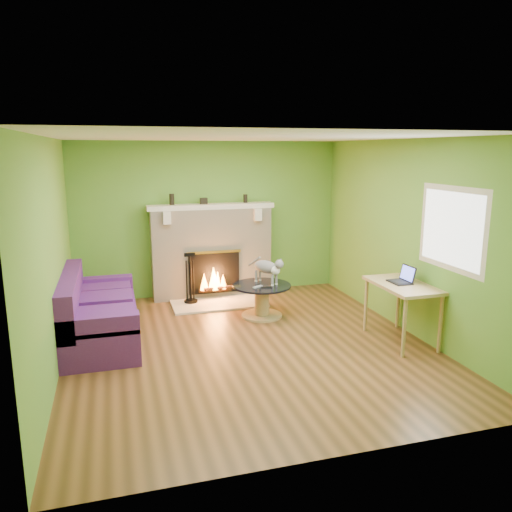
{
  "coord_description": "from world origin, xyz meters",
  "views": [
    {
      "loc": [
        -1.57,
        -5.81,
        2.46
      ],
      "look_at": [
        0.22,
        0.4,
        1.08
      ],
      "focal_mm": 35.0,
      "sensor_mm": 36.0,
      "label": 1
    }
  ],
  "objects_px": {
    "coffee_table": "(262,298)",
    "cat": "(266,270)",
    "desk": "(403,291)",
    "sofa": "(96,315)"
  },
  "relations": [
    {
      "from": "cat",
      "to": "desk",
      "type": "bearing_deg",
      "value": -76.91
    },
    {
      "from": "coffee_table",
      "to": "cat",
      "type": "height_order",
      "value": "cat"
    },
    {
      "from": "desk",
      "to": "cat",
      "type": "distance_m",
      "value": 2.03
    },
    {
      "from": "coffee_table",
      "to": "desk",
      "type": "xyz_separation_m",
      "value": [
        1.45,
        -1.45,
        0.4
      ]
    },
    {
      "from": "sofa",
      "to": "cat",
      "type": "height_order",
      "value": "cat"
    },
    {
      "from": "sofa",
      "to": "cat",
      "type": "bearing_deg",
      "value": 8.47
    },
    {
      "from": "sofa",
      "to": "desk",
      "type": "relative_size",
      "value": 1.92
    },
    {
      "from": "coffee_table",
      "to": "cat",
      "type": "distance_m",
      "value": 0.43
    },
    {
      "from": "desk",
      "to": "sofa",
      "type": "bearing_deg",
      "value": 163.44
    },
    {
      "from": "sofa",
      "to": "coffee_table",
      "type": "xyz_separation_m",
      "value": [
        2.36,
        0.31,
        -0.07
      ]
    }
  ]
}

